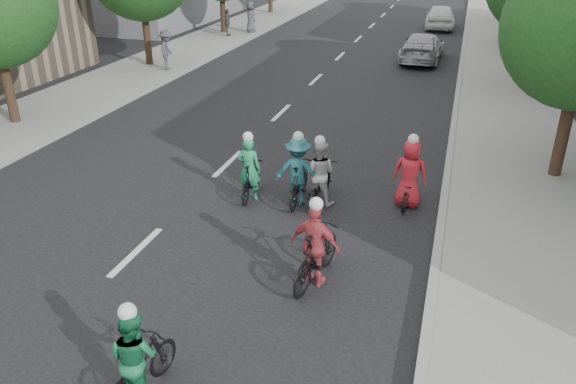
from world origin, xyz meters
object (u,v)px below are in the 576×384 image
at_px(spectator_1, 227,23).
at_px(cyclist_0, 320,179).
at_px(cyclist_2, 316,251).
at_px(cyclist_4, 250,175).
at_px(follow_car_lead, 422,47).
at_px(spectator_2, 251,17).
at_px(cyclist_3, 298,176).
at_px(follow_car_trail, 440,16).
at_px(cyclist_1, 137,363).
at_px(cyclist_5, 409,180).
at_px(spectator_0, 167,50).

bearing_deg(spectator_1, cyclist_0, -173.48).
height_order(cyclist_0, cyclist_2, cyclist_2).
relative_size(cyclist_0, cyclist_4, 1.01).
bearing_deg(follow_car_lead, spectator_2, -20.49).
distance_m(cyclist_3, follow_car_trail, 27.08).
relative_size(cyclist_1, cyclist_4, 0.96).
height_order(cyclist_3, spectator_2, spectator_2).
bearing_deg(follow_car_lead, cyclist_1, 87.11).
bearing_deg(cyclist_0, follow_car_trail, -91.33).
relative_size(cyclist_3, follow_car_lead, 0.40).
height_order(cyclist_1, spectator_1, spectator_1).
xyz_separation_m(cyclist_1, spectator_1, (-9.66, 26.40, 0.29)).
relative_size(cyclist_1, spectator_2, 0.94).
distance_m(cyclist_1, spectator_1, 28.11).
bearing_deg(spectator_2, cyclist_2, -158.98).
height_order(cyclist_0, cyclist_5, cyclist_5).
height_order(cyclist_5, spectator_1, cyclist_5).
xyz_separation_m(cyclist_0, spectator_1, (-10.57, 19.51, 0.30)).
distance_m(follow_car_lead, spectator_2, 11.56).
distance_m(cyclist_3, spectator_0, 14.47).
bearing_deg(cyclist_5, cyclist_2, 75.88).
bearing_deg(spectator_2, follow_car_lead, -114.39).
height_order(cyclist_4, cyclist_5, cyclist_5).
relative_size(follow_car_trail, spectator_0, 2.53).
distance_m(cyclist_2, spectator_1, 25.51).
bearing_deg(cyclist_5, spectator_0, -35.76).
xyz_separation_m(cyclist_2, cyclist_4, (-2.48, 3.09, -0.07)).
distance_m(cyclist_4, spectator_2, 22.82).
height_order(cyclist_3, cyclist_4, cyclist_3).
height_order(cyclist_3, follow_car_lead, cyclist_3).
distance_m(follow_car_lead, spectator_1, 11.90).
bearing_deg(cyclist_3, cyclist_2, 109.02).
bearing_deg(spectator_0, cyclist_0, -152.56).
bearing_deg(follow_car_trail, cyclist_2, 86.17).
xyz_separation_m(cyclist_5, spectator_2, (-11.80, 20.61, 0.39)).
bearing_deg(spectator_1, follow_car_trail, -80.15).
relative_size(cyclist_1, follow_car_lead, 0.36).
distance_m(cyclist_2, spectator_0, 17.71).
distance_m(cyclist_2, follow_car_trail, 30.18).
distance_m(spectator_0, spectator_2, 10.32).
relative_size(cyclist_4, spectator_0, 1.00).
relative_size(cyclist_4, spectator_1, 1.15).
xyz_separation_m(cyclist_3, follow_car_lead, (1.48, 16.93, -0.05)).
xyz_separation_m(cyclist_4, follow_car_lead, (2.71, 17.00, 0.07)).
height_order(follow_car_lead, spectator_2, spectator_2).
distance_m(cyclist_4, follow_car_trail, 27.25).
bearing_deg(cyclist_1, spectator_2, -60.98).
xyz_separation_m(cyclist_0, cyclist_2, (0.77, -3.34, 0.06)).
relative_size(cyclist_2, spectator_0, 1.11).
bearing_deg(cyclist_2, cyclist_1, 75.16).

